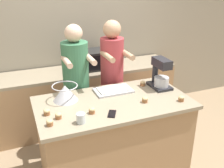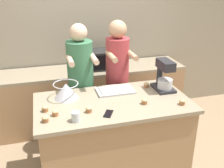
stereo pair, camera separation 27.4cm
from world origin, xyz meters
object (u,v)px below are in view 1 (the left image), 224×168
object	(u,v)px
drinking_glass	(81,118)
cupcake_3	(92,110)
person_right	(112,81)
baking_tray	(113,90)
cupcake_0	(181,98)
cupcake_2	(50,122)
stand_mixer	(160,75)
cupcake_5	(58,116)
cell_phone	(112,114)
cupcake_1	(143,83)
mixing_bowl	(65,92)
microwave_oven	(93,60)
person_left	(77,88)
cupcake_4	(145,100)
cupcake_6	(47,112)

from	to	relation	value
drinking_glass	cupcake_3	size ratio (longest dim) A/B	1.50
person_right	baking_tray	distance (m)	0.42
cupcake_0	cupcake_2	distance (m)	1.37
cupcake_0	cupcake_2	bearing A→B (deg)	178.93
stand_mixer	cupcake_5	xyz separation A→B (m)	(-1.26, -0.29, -0.13)
cell_phone	cupcake_3	world-z (taller)	cupcake_3
stand_mixer	cupcake_2	size ratio (longest dim) A/B	5.74
cell_phone	cupcake_1	size ratio (longest dim) A/B	2.57
cupcake_0	cupcake_5	world-z (taller)	same
cupcake_2	person_right	bearing A→B (deg)	42.42
cupcake_5	mixing_bowl	bearing A→B (deg)	67.69
microwave_oven	cupcake_1	xyz separation A→B (m)	(0.32, -0.96, -0.05)
cell_phone	drinking_glass	xyz separation A→B (m)	(-0.32, -0.04, 0.04)
cupcake_2	baking_tray	bearing A→B (deg)	30.33
cell_phone	cupcake_3	bearing A→B (deg)	152.57
person_left	drinking_glass	bearing A→B (deg)	-101.94
person_left	cupcake_1	bearing A→B (deg)	-26.66
stand_mixer	person_left	bearing A→B (deg)	151.66
stand_mixer	mixing_bowl	bearing A→B (deg)	176.37
drinking_glass	cupcake_4	size ratio (longest dim) A/B	1.50
person_right	cupcake_0	world-z (taller)	person_right
person_right	cupcake_6	world-z (taller)	person_right
baking_tray	cupcake_6	world-z (taller)	cupcake_6
stand_mixer	cupcake_3	world-z (taller)	stand_mixer
person_left	cupcake_3	distance (m)	0.79
person_left	cell_phone	size ratio (longest dim) A/B	10.48
person_right	cupcake_1	xyz separation A→B (m)	(0.25, -0.36, 0.07)
stand_mixer	microwave_oven	world-z (taller)	stand_mixer
cell_phone	mixing_bowl	bearing A→B (deg)	126.74
cell_phone	cupcake_3	distance (m)	0.20
cell_phone	cupcake_6	bearing A→B (deg)	159.45
cupcake_4	cupcake_6	world-z (taller)	same
cupcake_6	person_right	bearing A→B (deg)	35.08
cupcake_5	cell_phone	bearing A→B (deg)	-12.38
person_right	drinking_glass	xyz separation A→B (m)	(-0.67, -0.92, 0.09)
cupcake_5	person_right	bearing A→B (deg)	42.24
person_right	cupcake_4	world-z (taller)	person_right
cupcake_2	cupcake_6	world-z (taller)	same
baking_tray	microwave_oven	bearing A→B (deg)	86.00
cell_phone	cupcake_4	world-z (taller)	cupcake_4
stand_mixer	cupcake_0	size ratio (longest dim) A/B	5.74
person_right	cupcake_6	bearing A→B (deg)	-144.92
person_right	cupcake_2	xyz separation A→B (m)	(-0.94, -0.86, 0.07)
stand_mixer	cupcake_3	bearing A→B (deg)	-162.00
cupcake_4	cupcake_2	bearing A→B (deg)	-174.73
cupcake_1	cupcake_5	distance (m)	1.17
drinking_glass	cupcake_6	xyz separation A→B (m)	(-0.27, 0.26, -0.02)
drinking_glass	cupcake_2	world-z (taller)	drinking_glass
stand_mixer	mixing_bowl	distance (m)	1.12
baking_tray	cell_phone	size ratio (longest dim) A/B	2.65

